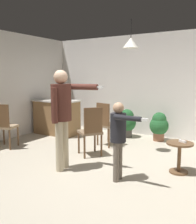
{
  "coord_description": "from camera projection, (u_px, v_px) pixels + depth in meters",
  "views": [
    {
      "loc": [
        2.05,
        -3.22,
        1.61
      ],
      "look_at": [
        -0.1,
        0.34,
        1.0
      ],
      "focal_mm": 39.87,
      "sensor_mm": 36.0,
      "label": 1
    }
  ],
  "objects": [
    {
      "name": "side_table_by_couch",
      "position": [
        179.0,
        154.0,
        4.12
      ],
      "size": [
        0.44,
        0.44,
        0.52
      ],
      "color": "brown",
      "rests_on": "ground"
    },
    {
      "name": "dining_chair_by_counter",
      "position": [
        106.0,
        123.0,
        5.69
      ],
      "size": [
        0.51,
        0.51,
        1.0
      ],
      "rotation": [
        0.0,
        0.0,
        6.03
      ],
      "color": "brown",
      "rests_on": "ground"
    },
    {
      "name": "potted_plant_by_wall",
      "position": [
        127.0,
        122.0,
        6.54
      ],
      "size": [
        0.48,
        0.48,
        0.74
      ],
      "color": "#4C4742",
      "rests_on": "ground"
    },
    {
      "name": "spare_remote_on_table",
      "position": [
        183.0,
        141.0,
        4.09
      ],
      "size": [
        0.13,
        0.09,
        0.04
      ],
      "primitive_type": "cube",
      "rotation": [
        0.0,
        0.0,
        1.14
      ],
      "color": "white",
      "rests_on": "side_table_by_couch"
    },
    {
      "name": "dining_chair_near_wall",
      "position": [
        91.0,
        129.0,
        4.96
      ],
      "size": [
        0.59,
        0.59,
        1.0
      ],
      "rotation": [
        0.0,
        0.0,
        0.94
      ],
      "color": "brown",
      "rests_on": "ground"
    },
    {
      "name": "ground",
      "position": [
        93.0,
        176.0,
        4.01
      ],
      "size": [
        7.68,
        7.68,
        0.0
      ],
      "primitive_type": "plane",
      "color": "#B2A893"
    },
    {
      "name": "potted_plant_corner",
      "position": [
        159.0,
        125.0,
        6.17
      ],
      "size": [
        0.47,
        0.47,
        0.72
      ],
      "color": "brown",
      "rests_on": "ground"
    },
    {
      "name": "ceiling_light_pendant",
      "position": [
        131.0,
        43.0,
        4.88
      ],
      "size": [
        0.32,
        0.32,
        0.55
      ],
      "color": "silver"
    },
    {
      "name": "person_child",
      "position": [
        119.0,
        133.0,
        3.75
      ],
      "size": [
        0.63,
        0.35,
        1.22
      ],
      "rotation": [
        0.0,
        0.0,
        -1.54
      ],
      "color": "#60564C",
      "rests_on": "ground"
    },
    {
      "name": "kitchen_counter",
      "position": [
        57.0,
        117.0,
        6.88
      ],
      "size": [
        1.26,
        0.66,
        0.95
      ],
      "color": "olive",
      "rests_on": "ground"
    },
    {
      "name": "person_adult",
      "position": [
        62.0,
        109.0,
        4.16
      ],
      "size": [
        0.81,
        0.57,
        1.71
      ],
      "rotation": [
        0.0,
        0.0,
        -1.44
      ],
      "color": "tan",
      "rests_on": "ground"
    },
    {
      "name": "wall_back",
      "position": [
        158.0,
        86.0,
        6.52
      ],
      "size": [
        6.4,
        0.1,
        2.7
      ],
      "primitive_type": "cube",
      "color": "silver",
      "rests_on": "ground"
    },
    {
      "name": "dining_chair_centre_back",
      "position": [
        4.0,
        124.0,
        5.5
      ],
      "size": [
        0.54,
        0.54,
        1.0
      ],
      "rotation": [
        0.0,
        0.0,
        0.36
      ],
      "color": "brown",
      "rests_on": "ground"
    }
  ]
}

